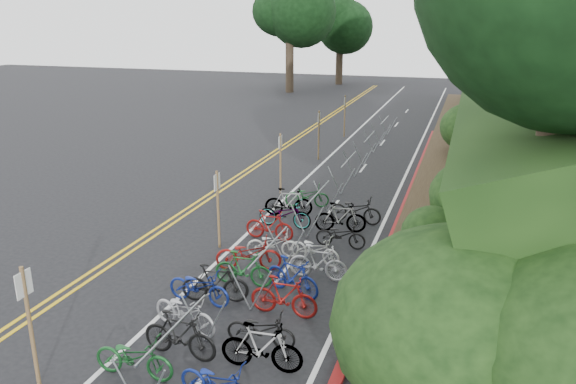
% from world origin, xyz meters
% --- Properties ---
extents(ground, '(120.00, 120.00, 0.00)m').
position_xyz_m(ground, '(0.00, 0.00, 0.00)').
color(ground, black).
rests_on(ground, ground).
extents(road_markings, '(7.47, 80.00, 0.01)m').
position_xyz_m(road_markings, '(0.63, 10.10, 0.00)').
color(road_markings, gold).
rests_on(road_markings, ground).
extents(red_curb, '(0.25, 28.00, 0.10)m').
position_xyz_m(red_curb, '(5.70, 12.00, 0.05)').
color(red_curb, maroon).
rests_on(red_curb, ground).
extents(bike_rack_front, '(1.11, 2.78, 1.10)m').
position_xyz_m(bike_rack_front, '(2.55, -1.30, 0.80)').
color(bike_rack_front, gray).
rests_on(bike_rack_front, ground).
extents(bike_racks_rest, '(1.14, 23.00, 1.17)m').
position_xyz_m(bike_racks_rest, '(3.00, 13.00, 0.85)').
color(bike_racks_rest, gray).
rests_on(bike_racks_rest, ground).
extents(signpost_near, '(0.08, 0.40, 2.57)m').
position_xyz_m(signpost_near, '(0.14, -2.48, 1.47)').
color(signpost_near, brown).
rests_on(signpost_near, ground).
extents(signposts_rest, '(0.08, 18.40, 2.50)m').
position_xyz_m(signposts_rest, '(0.60, 14.00, 1.43)').
color(signposts_rest, brown).
rests_on(signposts_rest, ground).
extents(bike_front, '(0.79, 1.80, 0.92)m').
position_xyz_m(bike_front, '(1.64, 1.54, 0.46)').
color(bike_front, navy).
rests_on(bike_front, ground).
extents(bike_valet, '(3.30, 14.37, 1.05)m').
position_xyz_m(bike_valet, '(2.95, 3.06, 0.48)').
color(bike_valet, slate).
rests_on(bike_valet, ground).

